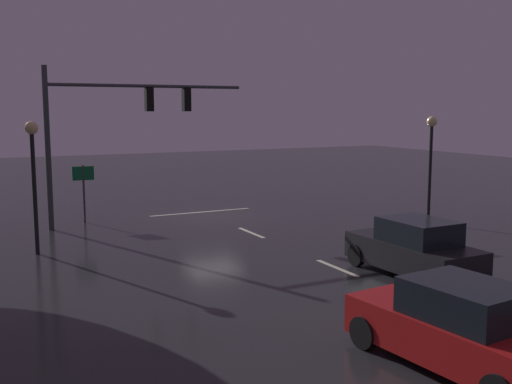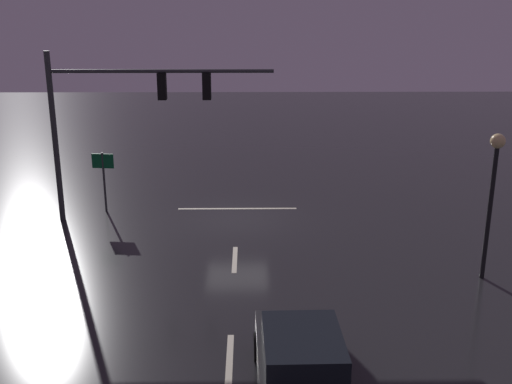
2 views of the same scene
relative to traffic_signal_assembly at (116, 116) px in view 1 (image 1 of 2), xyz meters
name	(u,v)px [view 1 (image 1 of 2)]	position (x,y,z in m)	size (l,w,h in m)	color
ground_plane	(213,217)	(-4.24, 0.22, -4.57)	(80.00, 80.00, 0.00)	#232326
traffic_signal_assembly	(116,116)	(0.00, 0.00, 0.00)	(8.55, 0.47, 6.60)	#383A3D
lane_dash_far	(251,233)	(-4.24, 4.22, -4.57)	(2.20, 0.16, 0.01)	beige
lane_dash_mid	(337,268)	(-4.24, 10.22, -4.57)	(2.20, 0.16, 0.01)	beige
lane_dash_near	(491,331)	(-4.24, 16.22, -4.57)	(2.20, 0.16, 0.01)	beige
stop_bar	(201,212)	(-4.24, -1.19, -4.57)	(5.00, 0.16, 0.01)	beige
car_approaching	(414,249)	(-5.80, 11.89, -3.77)	(1.97, 4.40, 1.70)	black
car_distant	(458,328)	(-2.13, 17.28, -3.77)	(2.27, 4.50, 1.70)	maroon
street_lamp_left_kerb	(431,148)	(-12.00, 5.76, -1.33)	(0.44, 0.44, 4.58)	black
street_lamp_right_kerb	(33,160)	(3.81, 4.10, -1.38)	(0.44, 0.44, 4.49)	black
route_sign	(83,181)	(1.24, -0.97, -2.77)	(0.90, 0.16, 2.50)	#383A3D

